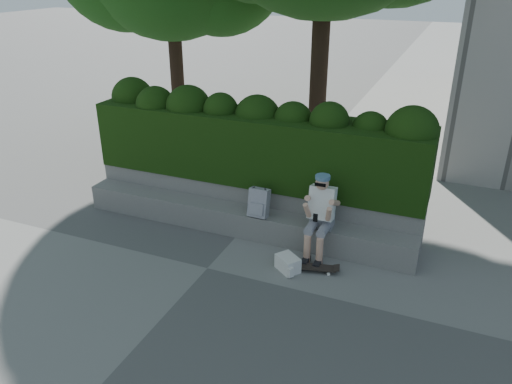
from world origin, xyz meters
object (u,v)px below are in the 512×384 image
at_px(person, 320,213).
at_px(skateboard, 312,267).
at_px(backpack_ground, 288,263).
at_px(backpack_plaid, 259,203).

bearing_deg(person, skateboard, -84.94).
bearing_deg(backpack_ground, person, 101.23).
xyz_separation_m(backpack_plaid, backpack_ground, (0.77, -0.71, -0.57)).
distance_m(skateboard, backpack_ground, 0.37).
height_order(backpack_plaid, backpack_ground, backpack_plaid).
bearing_deg(skateboard, person, 82.98).
bearing_deg(backpack_plaid, person, -2.77).
relative_size(person, backpack_plaid, 2.86).
bearing_deg(backpack_plaid, backpack_ground, -41.15).
distance_m(person, backpack_plaid, 1.08).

